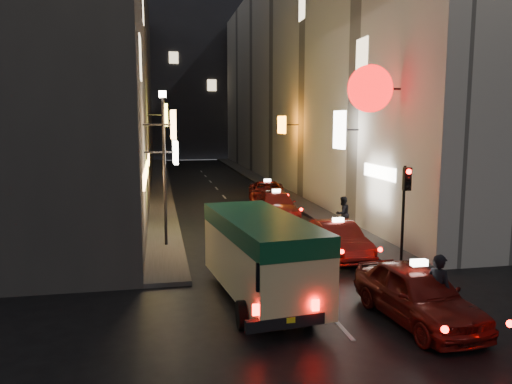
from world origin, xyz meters
TOP-DOWN VIEW (x-y plane):
  - building_left at (-8.00, 33.99)m, footprint 7.38×52.00m
  - building_right at (8.00, 33.99)m, footprint 8.18×52.00m
  - building_far at (0.00, 66.00)m, footprint 30.00×10.00m
  - sidewalk_left at (-4.25, 34.00)m, footprint 1.50×52.00m
  - sidewalk_right at (4.25, 34.00)m, footprint 1.50×52.00m
  - minibus at (-1.62, 6.27)m, footprint 2.72×6.00m
  - taxi_near at (2.07, 4.00)m, footprint 2.69×5.63m
  - taxi_second at (2.27, 10.40)m, footprint 2.18×5.01m
  - taxi_third at (1.78, 18.47)m, footprint 2.34×5.20m
  - taxi_far at (2.35, 23.27)m, footprint 2.91×5.36m
  - pedestrian_crossing at (2.41, 3.60)m, footprint 0.70×0.83m
  - pedestrian_sidewalk at (3.90, 14.16)m, footprint 0.79×0.65m
  - traffic_light at (4.00, 8.47)m, footprint 0.26×0.43m
  - lamp_post at (-4.20, 13.00)m, footprint 0.28×0.28m

SIDE VIEW (x-z plane):
  - sidewalk_left at x=-4.25m, z-range 0.00..0.15m
  - sidewalk_right at x=4.25m, z-range 0.00..0.15m
  - taxi_second at x=2.27m, z-range -0.08..1.66m
  - taxi_far at x=2.35m, z-range -0.08..1.70m
  - taxi_third at x=1.78m, z-range -0.08..1.71m
  - taxi_near at x=2.07m, z-range -0.08..1.82m
  - pedestrian_sidewalk at x=3.90m, z-range 0.15..1.95m
  - pedestrian_crossing at x=2.41m, z-range 0.00..2.14m
  - minibus at x=-1.62m, z-range 0.33..2.81m
  - traffic_light at x=4.00m, z-range 0.94..4.44m
  - lamp_post at x=-4.20m, z-range 0.61..6.84m
  - building_left at x=-8.00m, z-range 0.00..18.00m
  - building_right at x=8.00m, z-range 0.00..18.00m
  - building_far at x=0.00m, z-range 0.00..22.00m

